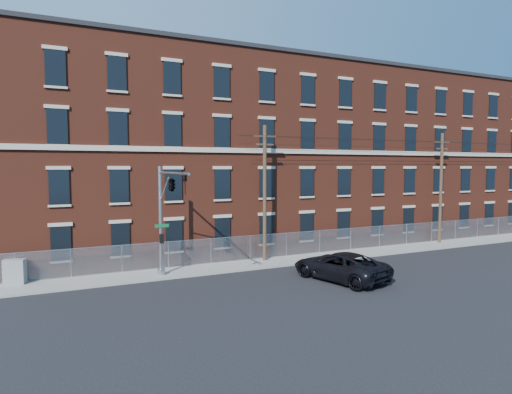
{
  "coord_description": "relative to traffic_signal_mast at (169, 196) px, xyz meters",
  "views": [
    {
      "loc": [
        -12.23,
        -23.17,
        7.09
      ],
      "look_at": [
        0.54,
        4.0,
        4.99
      ],
      "focal_mm": 30.53,
      "sensor_mm": 36.0,
      "label": 1
    }
  ],
  "objects": [
    {
      "name": "overhead_wires",
      "position": [
        26.0,
        3.42,
        3.73
      ],
      "size": [
        40.0,
        0.62,
        0.62
      ],
      "color": "black",
      "rests_on": "ground"
    },
    {
      "name": "traffic_signal_mast",
      "position": [
        0.0,
        0.0,
        0.0
      ],
      "size": [
        0.9,
        6.75,
        7.0
      ],
      "color": "#9EA0A5",
      "rests_on": "ground"
    },
    {
      "name": "sidewalk",
      "position": [
        18.0,
        2.82,
        -5.33
      ],
      "size": [
        65.0,
        3.0,
        0.12
      ],
      "primitive_type": "cube",
      "color": "gray",
      "rests_on": "ground"
    },
    {
      "name": "utility_pole_near",
      "position": [
        8.0,
        3.42,
        -0.05
      ],
      "size": [
        1.8,
        0.28,
        10.0
      ],
      "color": "#443322",
      "rests_on": "ground"
    },
    {
      "name": "mill_building",
      "position": [
        18.0,
        11.75,
        2.76
      ],
      "size": [
        55.3,
        14.32,
        16.3
      ],
      "color": "#5E2617",
      "rests_on": "ground"
    },
    {
      "name": "chain_link_fence",
      "position": [
        18.0,
        4.12,
        -4.33
      ],
      "size": [
        59.06,
        0.06,
        1.85
      ],
      "color": "#A5A8AD",
      "rests_on": "ground"
    },
    {
      "name": "ground",
      "position": [
        6.0,
        -2.18,
        -5.39
      ],
      "size": [
        140.0,
        140.0,
        0.0
      ],
      "primitive_type": "plane",
      "color": "black",
      "rests_on": "ground"
    },
    {
      "name": "pickup_truck",
      "position": [
        9.96,
        -3.27,
        -4.51
      ],
      "size": [
        4.45,
        6.85,
        1.75
      ],
      "primitive_type": "imported",
      "rotation": [
        0.0,
        0.0,
        3.4
      ],
      "color": "black",
      "rests_on": "ground"
    },
    {
      "name": "utility_pole_mid",
      "position": [
        26.0,
        3.42,
        -0.05
      ],
      "size": [
        1.8,
        0.28,
        10.0
      ],
      "color": "#443322",
      "rests_on": "ground"
    },
    {
      "name": "utility_cabinet",
      "position": [
        -8.39,
        3.81,
        -4.53
      ],
      "size": [
        1.31,
        0.94,
        1.48
      ],
      "primitive_type": "cube",
      "rotation": [
        0.0,
        0.0,
        -0.32
      ],
      "color": "slate",
      "rests_on": "sidewalk"
    }
  ]
}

